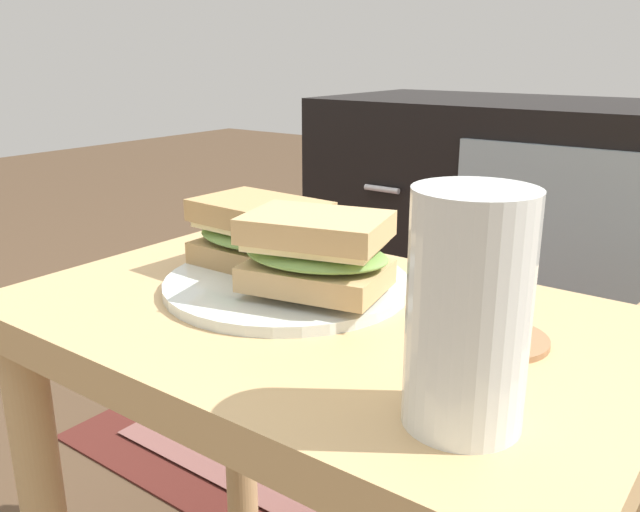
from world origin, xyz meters
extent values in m
cube|color=tan|center=(0.00, 0.00, 0.44)|extent=(0.56, 0.36, 0.04)
cylinder|color=tan|center=(-0.25, 0.14, 0.21)|extent=(0.04, 0.04, 0.43)
cube|color=black|center=(-0.11, 0.95, 0.29)|extent=(0.96, 0.44, 0.58)
cube|color=#8C9EA8|center=(0.01, 0.72, 0.30)|extent=(0.43, 0.01, 0.44)
cylinder|color=silver|center=(-0.37, 0.72, 0.41)|extent=(0.08, 0.01, 0.01)
cylinder|color=silver|center=(-0.37, 0.72, 0.19)|extent=(0.08, 0.01, 0.01)
cube|color=#4C1E19|center=(-0.20, 0.53, 0.00)|extent=(0.99, 0.81, 0.01)
cube|color=brown|center=(-0.20, 0.53, 0.01)|extent=(0.81, 0.66, 0.00)
cylinder|color=silver|center=(-0.06, 0.03, 0.47)|extent=(0.23, 0.23, 0.01)
cube|color=tan|center=(-0.11, 0.05, 0.48)|extent=(0.13, 0.09, 0.02)
ellipsoid|color=#729E4C|center=(-0.11, 0.05, 0.50)|extent=(0.14, 0.10, 0.02)
cube|color=beige|center=(-0.11, 0.05, 0.51)|extent=(0.12, 0.08, 0.01)
cube|color=tan|center=(-0.11, 0.05, 0.53)|extent=(0.13, 0.09, 0.02)
cube|color=tan|center=(-0.01, 0.01, 0.49)|extent=(0.14, 0.11, 0.02)
ellipsoid|color=#729E4C|center=(-0.01, 0.01, 0.51)|extent=(0.15, 0.12, 0.02)
cube|color=beige|center=(-0.01, 0.01, 0.52)|extent=(0.13, 0.11, 0.01)
cube|color=tan|center=(-0.01, 0.01, 0.53)|extent=(0.14, 0.11, 0.02)
cylinder|color=silver|center=(0.18, -0.10, 0.53)|extent=(0.07, 0.07, 0.15)
cylinder|color=orange|center=(0.18, -0.10, 0.52)|extent=(0.07, 0.07, 0.12)
cylinder|color=white|center=(0.18, -0.10, 0.59)|extent=(0.07, 0.07, 0.01)
cylinder|color=#996B47|center=(0.15, 0.03, 0.46)|extent=(0.08, 0.08, 0.01)
camera|label=1|loc=(0.32, -0.44, 0.68)|focal=37.22mm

